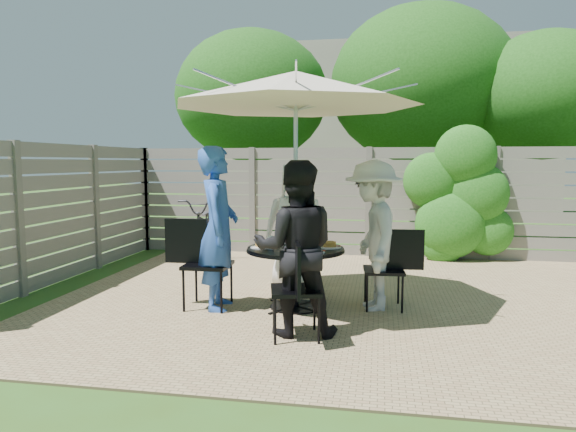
% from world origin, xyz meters
% --- Properties ---
extents(backyard_envelope, '(60.00, 60.00, 5.00)m').
position_xyz_m(backyard_envelope, '(0.09, 10.29, 2.61)').
color(backyard_envelope, '#35561A').
rests_on(backyard_envelope, ground).
extents(patio_table, '(1.19, 1.19, 0.68)m').
position_xyz_m(patio_table, '(-0.70, -0.29, 0.47)').
color(patio_table, black).
rests_on(patio_table, ground).
extents(umbrella, '(3.01, 3.01, 2.54)m').
position_xyz_m(umbrella, '(-0.70, -0.29, 2.35)').
color(umbrella, silver).
rests_on(umbrella, ground).
extents(chair_back, '(0.47, 0.63, 0.83)m').
position_xyz_m(chair_back, '(-0.85, 0.66, 0.25)').
color(chair_back, black).
rests_on(chair_back, ground).
extents(person_back, '(0.86, 0.63, 1.61)m').
position_xyz_m(person_back, '(-0.83, 0.53, 0.80)').
color(person_back, white).
rests_on(person_back, ground).
extents(chair_left, '(0.72, 0.49, 0.99)m').
position_xyz_m(chair_left, '(-1.65, -0.44, 0.30)').
color(chair_left, black).
rests_on(chair_left, ground).
extents(person_left, '(0.52, 0.70, 1.77)m').
position_xyz_m(person_left, '(-1.52, -0.42, 0.88)').
color(person_left, '#2852AF').
rests_on(person_left, ground).
extents(chair_front, '(0.53, 0.70, 0.92)m').
position_xyz_m(chair_front, '(-0.54, -1.24, 0.28)').
color(chair_front, black).
rests_on(chair_front, ground).
extents(person_front, '(0.87, 0.73, 1.61)m').
position_xyz_m(person_front, '(-0.56, -1.11, 0.81)').
color(person_front, black).
rests_on(person_front, ground).
extents(chair_right, '(0.65, 0.46, 0.88)m').
position_xyz_m(chair_right, '(0.26, -0.13, 0.27)').
color(chair_right, black).
rests_on(chair_right, ground).
extents(person_right, '(0.77, 1.13, 1.62)m').
position_xyz_m(person_right, '(0.12, -0.15, 0.81)').
color(person_right, beige).
rests_on(person_right, ground).
extents(plate_back, '(0.26, 0.26, 0.06)m').
position_xyz_m(plate_back, '(-0.76, 0.07, 0.70)').
color(plate_back, white).
rests_on(plate_back, patio_table).
extents(plate_left, '(0.26, 0.26, 0.06)m').
position_xyz_m(plate_left, '(-1.05, -0.35, 0.70)').
color(plate_left, white).
rests_on(plate_left, patio_table).
extents(plate_front, '(0.26, 0.26, 0.06)m').
position_xyz_m(plate_front, '(-0.64, -0.64, 0.70)').
color(plate_front, white).
rests_on(plate_front, patio_table).
extents(plate_right, '(0.26, 0.26, 0.06)m').
position_xyz_m(plate_right, '(-0.34, -0.23, 0.70)').
color(plate_right, white).
rests_on(plate_right, patio_table).
extents(plate_extra, '(0.24, 0.24, 0.06)m').
position_xyz_m(plate_extra, '(-0.47, -0.55, 0.70)').
color(plate_extra, white).
rests_on(plate_extra, patio_table).
extents(glass_back, '(0.07, 0.07, 0.14)m').
position_xyz_m(glass_back, '(-0.84, -0.05, 0.75)').
color(glass_back, silver).
rests_on(glass_back, patio_table).
extents(glass_left, '(0.07, 0.07, 0.14)m').
position_xyz_m(glass_left, '(-0.94, -0.43, 0.75)').
color(glass_left, silver).
rests_on(glass_left, patio_table).
extents(glass_right, '(0.07, 0.07, 0.14)m').
position_xyz_m(glass_right, '(-0.46, -0.14, 0.75)').
color(glass_right, silver).
rests_on(glass_right, patio_table).
extents(syrup_jug, '(0.09, 0.09, 0.16)m').
position_xyz_m(syrup_jug, '(-0.76, -0.25, 0.76)').
color(syrup_jug, '#59280C').
rests_on(syrup_jug, patio_table).
extents(coffee_cup, '(0.08, 0.08, 0.12)m').
position_xyz_m(coffee_cup, '(-0.63, -0.05, 0.74)').
color(coffee_cup, '#C6B293').
rests_on(coffee_cup, patio_table).
extents(bicycle, '(0.95, 1.98, 1.00)m').
position_xyz_m(bicycle, '(-2.73, 2.60, 0.50)').
color(bicycle, '#333338').
rests_on(bicycle, ground).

